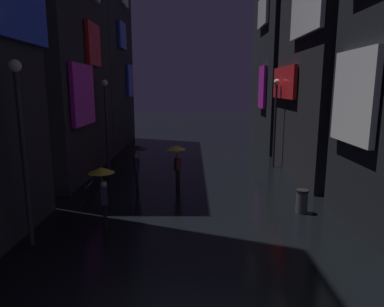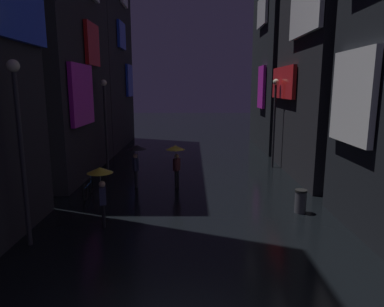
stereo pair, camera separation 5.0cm
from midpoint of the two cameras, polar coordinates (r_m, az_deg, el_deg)
building_left_mid at (r=20.88m, az=-22.15°, el=19.06°), size 4.25×8.92×16.09m
building_left_far at (r=29.40m, az=-15.27°, el=16.90°), size 4.25×8.96×16.10m
building_right_mid at (r=20.31m, az=23.15°, el=19.70°), size 4.25×7.68×16.39m
pedestrian_far_right_yellow at (r=16.40m, az=-2.40°, el=-0.16°), size 0.90×0.90×2.12m
pedestrian_foreground_right_yellow at (r=12.28m, az=-14.60°, el=-4.32°), size 0.90×0.90×2.12m
pedestrian_foreground_left_black at (r=16.64m, az=-8.88°, el=-0.12°), size 0.90×0.90×2.12m
bicycle_parked_at_storefront at (r=16.09m, az=-16.61°, el=-5.54°), size 0.16×1.82×0.96m
streetlamp_left_far at (r=20.66m, az=-13.97°, el=6.44°), size 0.36×0.36×5.27m
streetlamp_right_far at (r=21.13m, az=13.91°, el=6.61°), size 0.36×0.36×5.32m
streetlamp_left_near at (r=11.24m, az=-26.44°, el=3.02°), size 0.36×0.36×5.62m
trash_bin at (r=14.12m, az=17.96°, el=-7.59°), size 0.46×0.46×0.93m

